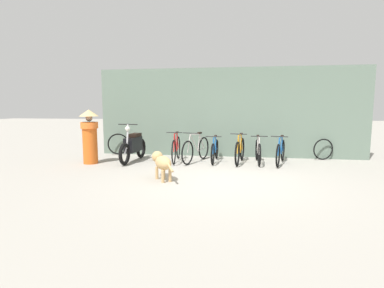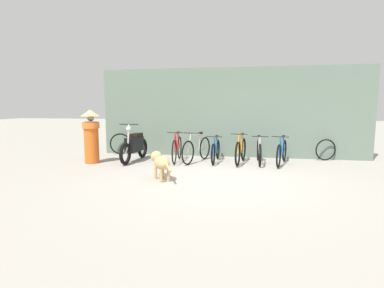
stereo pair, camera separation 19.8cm
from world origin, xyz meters
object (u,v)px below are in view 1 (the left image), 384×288
at_px(bicycle_0, 176,149).
at_px(bicycle_4, 258,151).
at_px(spare_tire_right, 118,144).
at_px(bicycle_3, 240,151).
at_px(bicycle_2, 215,151).
at_px(bicycle_1, 196,149).
at_px(spare_tire_left, 323,149).
at_px(stray_dog, 162,162).
at_px(bicycle_5, 281,152).
at_px(motorcycle, 133,146).
at_px(person_in_robes, 90,134).

xyz_separation_m(bicycle_0, bicycle_4, (2.41, 0.10, -0.04)).
bearing_deg(spare_tire_right, bicycle_3, -12.20).
bearing_deg(spare_tire_right, bicycle_4, -10.02).
xyz_separation_m(bicycle_2, spare_tire_right, (-3.36, 0.78, 0.04)).
bearing_deg(bicycle_1, spare_tire_left, 121.62).
distance_m(stray_dog, spare_tire_right, 3.97).
relative_size(bicycle_2, bicycle_4, 1.02).
xyz_separation_m(bicycle_5, spare_tire_left, (1.38, 0.86, -0.02)).
xyz_separation_m(bicycle_5, stray_dog, (-2.89, -2.34, 0.06)).
xyz_separation_m(bicycle_2, spare_tire_left, (3.27, 0.79, 0.00)).
xyz_separation_m(bicycle_0, motorcycle, (-1.26, -0.22, 0.08)).
distance_m(bicycle_3, spare_tire_left, 2.69).
bearing_deg(bicycle_5, bicycle_2, -77.53).
bearing_deg(spare_tire_left, person_in_robes, -166.30).
bearing_deg(bicycle_2, spare_tire_left, 105.48).
distance_m(bicycle_1, spare_tire_left, 3.93).
bearing_deg(bicycle_2, bicycle_4, 90.32).
relative_size(bicycle_3, stray_dog, 1.75).
distance_m(bicycle_2, bicycle_4, 1.26).
distance_m(spare_tire_left, spare_tire_right, 6.63).
xyz_separation_m(bicycle_1, bicycle_2, (0.55, 0.12, -0.04)).
bearing_deg(bicycle_5, motorcycle, -71.79).
height_order(bicycle_0, bicycle_1, bicycle_0).
xyz_separation_m(bicycle_2, bicycle_3, (0.74, -0.10, 0.04)).
bearing_deg(bicycle_1, stray_dog, 7.05).
distance_m(bicycle_5, stray_dog, 3.72).
distance_m(bicycle_2, spare_tire_left, 3.37).
height_order(bicycle_3, spare_tire_left, bicycle_3).
bearing_deg(bicycle_3, bicycle_4, 105.99).
distance_m(bicycle_3, motorcycle, 3.16).
bearing_deg(spare_tire_left, bicycle_3, -160.51).
bearing_deg(spare_tire_left, bicycle_5, -148.20).
bearing_deg(stray_dog, bicycle_4, -79.21).
relative_size(bicycle_0, bicycle_2, 1.03).
xyz_separation_m(stray_dog, person_in_robes, (-2.52, 1.54, 0.44)).
height_order(motorcycle, person_in_robes, person_in_robes).
xyz_separation_m(bicycle_1, person_in_robes, (-2.97, -0.74, 0.47)).
bearing_deg(bicycle_1, bicycle_5, 109.52).
height_order(bicycle_2, person_in_robes, person_in_robes).
xyz_separation_m(bicycle_1, spare_tire_right, (-2.81, 0.90, -0.01)).
distance_m(bicycle_0, spare_tire_left, 4.52).
relative_size(bicycle_1, bicycle_2, 1.04).
xyz_separation_m(bicycle_3, spare_tire_left, (2.53, 0.90, -0.03)).
distance_m(bicycle_1, bicycle_5, 2.44).
height_order(person_in_robes, spare_tire_right, person_in_robes).
height_order(bicycle_3, bicycle_4, bicycle_3).
relative_size(motorcycle, spare_tire_left, 2.84).
relative_size(bicycle_5, stray_dog, 1.80).
relative_size(bicycle_1, stray_dog, 1.80).
bearing_deg(bicycle_0, bicycle_2, 92.72).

